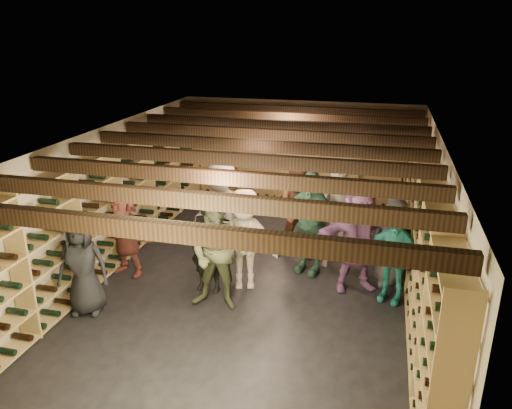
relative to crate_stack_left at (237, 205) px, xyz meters
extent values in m
plane|color=black|center=(1.15, -2.63, -0.26)|extent=(8.00, 8.00, 0.00)
cube|color=#B3A88B|center=(1.15, 1.37, 0.94)|extent=(5.50, 0.02, 2.40)
cube|color=#B3A88B|center=(1.15, -6.63, 0.94)|extent=(5.50, 0.02, 2.40)
cube|color=#B3A88B|center=(-1.60, -2.63, 0.94)|extent=(0.02, 8.00, 2.40)
cube|color=#B3A88B|center=(3.90, -2.63, 0.94)|extent=(0.02, 8.00, 2.40)
cube|color=beige|center=(1.15, -2.63, 2.15)|extent=(5.50, 8.00, 0.01)
cube|color=black|center=(1.15, -6.13, 2.00)|extent=(5.40, 0.12, 0.18)
cube|color=black|center=(1.15, -5.26, 2.00)|extent=(5.40, 0.12, 0.18)
cube|color=black|center=(1.15, -4.38, 2.00)|extent=(5.40, 0.12, 0.18)
cube|color=black|center=(1.15, -3.51, 2.00)|extent=(5.40, 0.12, 0.18)
cube|color=black|center=(1.15, -2.63, 2.00)|extent=(5.40, 0.12, 0.18)
cube|color=black|center=(1.15, -1.76, 2.00)|extent=(5.40, 0.12, 0.18)
cube|color=black|center=(1.15, -0.88, 2.00)|extent=(5.40, 0.12, 0.18)
cube|color=black|center=(1.15, -0.01, 2.00)|extent=(5.40, 0.12, 0.18)
cube|color=black|center=(1.15, 0.87, 2.00)|extent=(5.40, 0.12, 0.18)
cube|color=#9E834D|center=(-1.42, -2.63, 0.82)|extent=(0.32, 7.50, 2.15)
cube|color=#9E834D|center=(3.72, -2.63, 0.82)|extent=(0.32, 7.50, 2.15)
cube|color=#9E834D|center=(1.15, 1.20, 0.82)|extent=(4.70, 0.30, 2.15)
cube|color=tan|center=(0.00, 0.00, -0.17)|extent=(0.52, 0.36, 0.17)
cube|color=tan|center=(0.00, 0.00, 0.00)|extent=(0.52, 0.36, 0.17)
cube|color=tan|center=(0.00, 0.00, 0.17)|extent=(0.52, 0.36, 0.17)
cube|color=tan|center=(2.04, -1.33, -0.17)|extent=(0.59, 0.51, 0.17)
cube|color=tan|center=(2.04, -1.33, 0.00)|extent=(0.59, 0.51, 0.17)
cube|color=tan|center=(2.04, -1.33, 0.17)|extent=(0.59, 0.51, 0.17)
cube|color=tan|center=(2.71, -0.80, -0.17)|extent=(0.58, 0.47, 0.17)
imported|color=black|center=(-1.03, -4.36, 0.50)|extent=(0.83, 0.65, 1.50)
imported|color=black|center=(0.51, -3.30, 0.53)|extent=(0.58, 0.40, 1.56)
imported|color=#485032|center=(0.83, -3.75, 0.64)|extent=(0.87, 0.68, 1.79)
imported|color=beige|center=(1.04, -3.07, 0.58)|extent=(1.19, 0.86, 1.66)
imported|color=teal|center=(3.33, -2.92, 0.48)|extent=(0.94, 0.63, 1.48)
imported|color=brown|center=(-1.03, -3.09, 0.49)|extent=(1.45, 0.77, 1.49)
imported|color=gray|center=(2.40, -1.92, 0.68)|extent=(0.73, 0.52, 1.87)
imported|color=#462918|center=(1.70, -1.77, 0.64)|extent=(0.90, 0.72, 1.79)
imported|color=#B0AAA0|center=(0.39, -2.20, 0.66)|extent=(1.33, 0.99, 1.83)
imported|color=#294F3D|center=(1.95, -2.26, 0.65)|extent=(1.14, 0.74, 1.81)
imported|color=#764B7C|center=(2.78, -2.67, 0.63)|extent=(1.70, 1.16, 1.76)
imported|color=#313337|center=(3.33, -2.37, 0.48)|extent=(0.74, 0.50, 1.48)
camera|label=1|loc=(2.99, -10.01, 3.79)|focal=35.00mm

